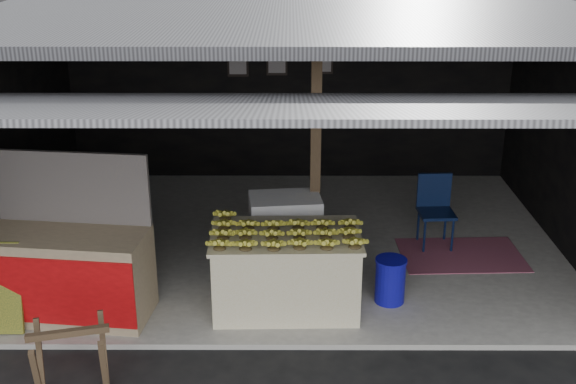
{
  "coord_description": "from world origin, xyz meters",
  "views": [
    {
      "loc": [
        0.0,
        -6.11,
        4.06
      ],
      "look_at": [
        -0.02,
        1.51,
        1.1
      ],
      "focal_mm": 45.0,
      "sensor_mm": 36.0,
      "label": 1
    }
  ],
  "objects_px": {
    "sawhorse": "(70,355)",
    "water_barrel": "(390,282)",
    "banana_table": "(286,271)",
    "neighbor_stall": "(69,270)",
    "plastic_chair": "(435,204)",
    "white_crate": "(285,233)"
  },
  "relations": [
    {
      "from": "sawhorse",
      "to": "water_barrel",
      "type": "distance_m",
      "value": 3.43
    },
    {
      "from": "banana_table",
      "to": "neighbor_stall",
      "type": "height_order",
      "value": "neighbor_stall"
    },
    {
      "from": "banana_table",
      "to": "plastic_chair",
      "type": "relative_size",
      "value": 1.73
    },
    {
      "from": "neighbor_stall",
      "to": "white_crate",
      "type": "bearing_deg",
      "value": 32.07
    },
    {
      "from": "white_crate",
      "to": "sawhorse",
      "type": "relative_size",
      "value": 1.25
    },
    {
      "from": "plastic_chair",
      "to": "white_crate",
      "type": "bearing_deg",
      "value": -162.73
    },
    {
      "from": "plastic_chair",
      "to": "neighbor_stall",
      "type": "bearing_deg",
      "value": -159.89
    },
    {
      "from": "white_crate",
      "to": "plastic_chair",
      "type": "height_order",
      "value": "plastic_chair"
    },
    {
      "from": "white_crate",
      "to": "water_barrel",
      "type": "distance_m",
      "value": 1.42
    },
    {
      "from": "white_crate",
      "to": "sawhorse",
      "type": "height_order",
      "value": "white_crate"
    },
    {
      "from": "white_crate",
      "to": "neighbor_stall",
      "type": "xyz_separation_m",
      "value": [
        -2.26,
        -1.08,
        0.06
      ]
    },
    {
      "from": "banana_table",
      "to": "water_barrel",
      "type": "height_order",
      "value": "banana_table"
    },
    {
      "from": "banana_table",
      "to": "sawhorse",
      "type": "bearing_deg",
      "value": -143.32
    },
    {
      "from": "banana_table",
      "to": "plastic_chair",
      "type": "xyz_separation_m",
      "value": [
        1.89,
        1.63,
        0.11
      ]
    },
    {
      "from": "white_crate",
      "to": "sawhorse",
      "type": "bearing_deg",
      "value": -134.56
    },
    {
      "from": "sawhorse",
      "to": "plastic_chair",
      "type": "bearing_deg",
      "value": 25.12
    },
    {
      "from": "white_crate",
      "to": "plastic_chair",
      "type": "bearing_deg",
      "value": 13.84
    },
    {
      "from": "neighbor_stall",
      "to": "water_barrel",
      "type": "relative_size",
      "value": 3.61
    },
    {
      "from": "neighbor_stall",
      "to": "plastic_chair",
      "type": "bearing_deg",
      "value": 29.76
    },
    {
      "from": "water_barrel",
      "to": "plastic_chair",
      "type": "xyz_separation_m",
      "value": [
        0.75,
        1.5,
        0.3
      ]
    },
    {
      "from": "plastic_chair",
      "to": "banana_table",
      "type": "bearing_deg",
      "value": -142.3
    },
    {
      "from": "banana_table",
      "to": "water_barrel",
      "type": "xyz_separation_m",
      "value": [
        1.14,
        0.12,
        -0.2
      ]
    }
  ]
}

